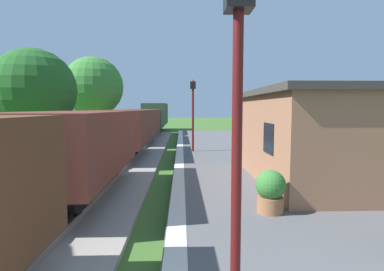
# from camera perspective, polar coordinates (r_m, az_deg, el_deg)

# --- Properties ---
(freight_train) EXTENTS (2.50, 39.20, 2.72)m
(freight_train) POSITION_cam_1_polar(r_m,az_deg,el_deg) (19.10, -10.64, 1.89)
(freight_train) COLOR brown
(freight_train) RESTS_ON rail_near
(station_hut) EXTENTS (3.50, 5.80, 2.78)m
(station_hut) POSITION_cam_1_polar(r_m,az_deg,el_deg) (10.02, 21.00, 0.01)
(station_hut) COLOR #9E6B4C
(station_hut) RESTS_ON platform_slab
(bench_down_platform) EXTENTS (0.42, 1.50, 0.91)m
(bench_down_platform) POSITION_cam_1_polar(r_m,az_deg,el_deg) (14.39, 13.40, -2.09)
(bench_down_platform) COLOR #1E4C2D
(bench_down_platform) RESTS_ON platform_slab
(potted_planter) EXTENTS (0.64, 0.64, 0.92)m
(potted_planter) POSITION_cam_1_polar(r_m,az_deg,el_deg) (6.93, 14.17, -9.75)
(potted_planter) COLOR #9E6642
(potted_planter) RESTS_ON platform_slab
(lamp_post_near) EXTENTS (0.28, 0.28, 3.70)m
(lamp_post_near) POSITION_cam_1_polar(r_m,az_deg,el_deg) (3.28, 8.37, 10.73)
(lamp_post_near) COLOR #591414
(lamp_post_near) RESTS_ON platform_slab
(lamp_post_far) EXTENTS (0.28, 0.28, 3.70)m
(lamp_post_far) POSITION_cam_1_polar(r_m,az_deg,el_deg) (15.98, 0.17, 6.22)
(lamp_post_far) COLOR #591414
(lamp_post_far) RESTS_ON platform_slab
(tree_field_left) EXTENTS (4.10, 4.10, 5.41)m
(tree_field_left) POSITION_cam_1_polar(r_m,az_deg,el_deg) (17.41, -26.98, 7.39)
(tree_field_left) COLOR #4C3823
(tree_field_left) RESTS_ON ground
(tree_field_distant) EXTENTS (4.59, 4.59, 6.43)m
(tree_field_distant) POSITION_cam_1_polar(r_m,az_deg,el_deg) (25.53, -17.61, 8.53)
(tree_field_distant) COLOR #4C3823
(tree_field_distant) RESTS_ON ground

